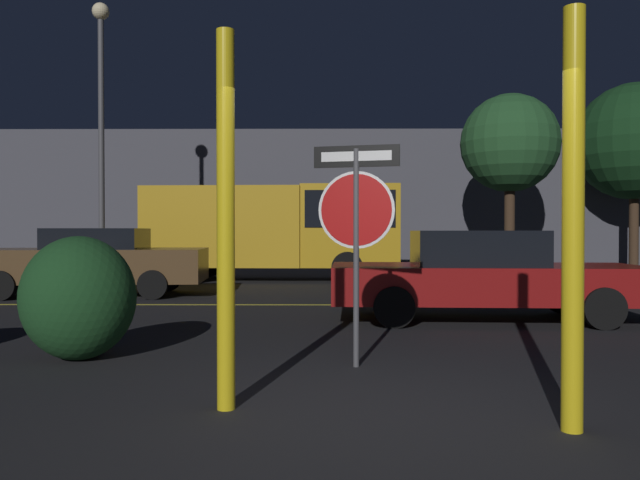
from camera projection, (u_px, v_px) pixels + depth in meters
name	position (u px, v px, depth m)	size (l,w,h in m)	color
ground_plane	(389.00, 420.00, 4.59)	(260.00, 260.00, 0.00)	black
road_center_stripe	(350.00, 305.00, 11.72)	(36.00, 0.12, 0.01)	gold
stop_sign	(356.00, 210.00, 6.36)	(0.87, 0.23, 2.27)	#4C4C51
yellow_pole_left	(226.00, 220.00, 4.85)	(0.14, 0.14, 2.95)	yellow
yellow_pole_right	(573.00, 220.00, 4.31)	(0.15, 0.15, 2.94)	yellow
hedge_bush_1	(79.00, 298.00, 6.73)	(1.21, 1.16, 1.34)	#19421E
passing_car_1	(92.00, 261.00, 13.45)	(5.03, 2.28, 1.45)	brown
passing_car_2	(483.00, 275.00, 9.71)	(4.91, 2.06, 1.40)	maroon
delivery_truck	(282.00, 225.00, 17.68)	(7.13, 2.77, 2.66)	gold
street_lamp	(101.00, 101.00, 17.18)	(0.47, 0.47, 7.67)	#4C4C51
tree_0	(634.00, 142.00, 21.80)	(4.07, 4.07, 6.56)	#422D1E
tree_1	(510.00, 144.00, 19.37)	(3.04, 3.04, 5.64)	#422D1E
building_backdrop	(385.00, 201.00, 25.69)	(30.44, 4.48, 5.24)	#4C4C56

